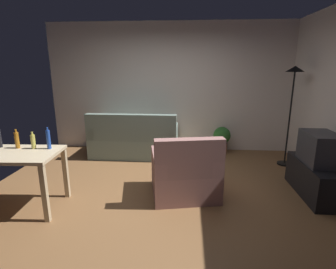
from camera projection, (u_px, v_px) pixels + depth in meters
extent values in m
cube|color=brown|center=(159.00, 192.00, 3.94)|extent=(5.20, 4.40, 0.02)
cube|color=silver|center=(169.00, 88.00, 5.72)|extent=(5.20, 0.10, 2.70)
cube|color=slate|center=(135.00, 145.00, 5.53)|extent=(1.75, 0.84, 0.40)
cube|color=slate|center=(131.00, 128.00, 5.08)|extent=(1.75, 0.16, 0.52)
cube|color=slate|center=(173.00, 132.00, 5.39)|extent=(0.16, 0.84, 0.22)
cube|color=slate|center=(97.00, 130.00, 5.51)|extent=(0.16, 0.84, 0.22)
cube|color=black|center=(315.00, 179.00, 3.79)|extent=(0.44, 1.10, 0.48)
cube|color=#2D2D33|center=(320.00, 149.00, 3.67)|extent=(0.40, 0.60, 0.44)
cube|color=black|center=(336.00, 149.00, 3.66)|extent=(0.01, 0.52, 0.36)
cylinder|color=black|center=(284.00, 164.00, 5.02)|extent=(0.26, 0.26, 0.03)
cylinder|color=black|center=(289.00, 119.00, 4.81)|extent=(0.03, 0.03, 1.68)
cone|color=black|center=(295.00, 69.00, 4.59)|extent=(0.32, 0.32, 0.10)
cube|color=#C6B28E|center=(9.00, 154.00, 3.32)|extent=(1.24, 0.77, 0.04)
cube|color=tan|center=(45.00, 194.00, 3.10)|extent=(0.06, 0.06, 0.72)
cube|color=tan|center=(66.00, 173.00, 3.70)|extent=(0.06, 0.06, 0.72)
cylinder|color=brown|center=(221.00, 148.00, 5.66)|extent=(0.24, 0.24, 0.22)
sphere|color=#2D6B28|center=(222.00, 135.00, 5.59)|extent=(0.36, 0.36, 0.36)
cube|color=#996B66|center=(184.00, 181.00, 3.84)|extent=(1.04, 1.00, 0.40)
cube|color=#8C625D|center=(189.00, 158.00, 3.39)|extent=(0.91, 0.33, 0.52)
cube|color=#926661|center=(210.00, 159.00, 3.80)|extent=(0.32, 0.86, 0.22)
cube|color=#926661|center=(159.00, 161.00, 3.72)|extent=(0.32, 0.86, 0.22)
cylinder|color=black|center=(0.00, 138.00, 3.50)|extent=(0.05, 0.05, 0.25)
cylinder|color=#9E6019|center=(17.00, 140.00, 3.47)|extent=(0.05, 0.05, 0.21)
cylinder|color=#9E6019|center=(16.00, 131.00, 3.44)|extent=(0.02, 0.02, 0.04)
cylinder|color=#BCB24C|center=(33.00, 142.00, 3.45)|extent=(0.06, 0.06, 0.19)
cylinder|color=#BCB24C|center=(32.00, 133.00, 3.42)|extent=(0.03, 0.03, 0.04)
cylinder|color=#2347A3|center=(48.00, 140.00, 3.44)|extent=(0.05, 0.05, 0.25)
cylinder|color=#2347A3|center=(47.00, 129.00, 3.40)|extent=(0.02, 0.02, 0.04)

